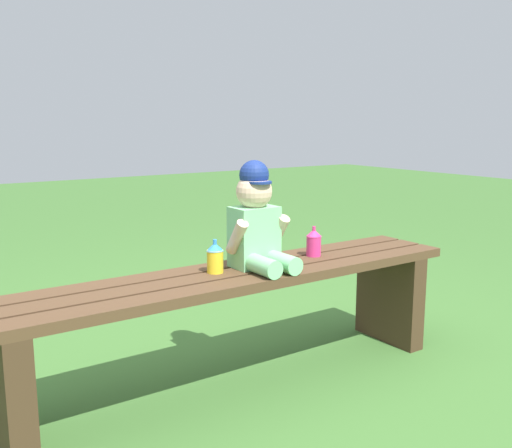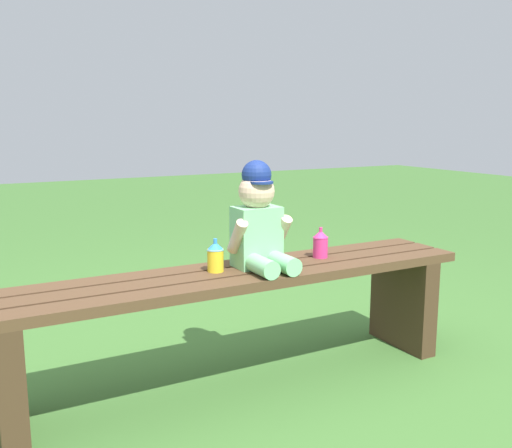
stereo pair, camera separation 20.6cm
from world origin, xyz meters
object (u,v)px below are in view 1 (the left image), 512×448
park_bench (239,306)px  child_figure (257,221)px  sippy_cup_left (215,257)px  sippy_cup_right (314,242)px

park_bench → child_figure: size_ratio=4.61×
child_figure → sippy_cup_left: (-0.17, 0.02, -0.12)m
park_bench → sippy_cup_right: bearing=4.4°
child_figure → sippy_cup_left: child_figure is taller
park_bench → child_figure: (0.09, 0.01, 0.31)m
child_figure → park_bench: bearing=-174.5°
park_bench → sippy_cup_right: size_ratio=15.04×
park_bench → sippy_cup_right: (0.38, 0.03, 0.19)m
sippy_cup_left → sippy_cup_right: (0.47, 0.00, 0.00)m
park_bench → child_figure: 0.32m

